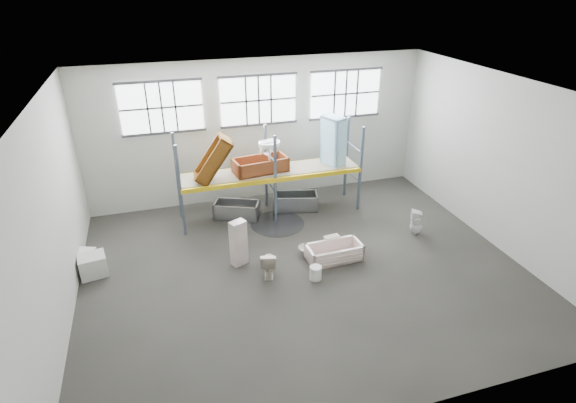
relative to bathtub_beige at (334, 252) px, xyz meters
name	(u,v)px	position (x,y,z in m)	size (l,w,h in m)	color
floor	(303,270)	(-1.00, -0.20, -0.28)	(12.00, 10.00, 0.10)	#403D37
ceiling	(307,89)	(-1.00, -0.20, 4.82)	(12.00, 10.00, 0.10)	silver
wall_back	(259,130)	(-1.00, 4.85, 2.27)	(12.00, 0.10, 5.00)	#B1B1A5
wall_front	(405,313)	(-1.00, -5.25, 2.27)	(12.00, 0.10, 5.00)	beige
wall_left	(49,222)	(-7.05, -0.20, 2.27)	(0.10, 10.00, 5.00)	beige
wall_right	(501,163)	(5.05, -0.20, 2.27)	(0.10, 10.00, 5.00)	#B1B1A4
window_left	(162,107)	(-4.20, 4.74, 3.37)	(2.60, 0.04, 1.60)	white
window_mid	(258,100)	(-1.00, 4.74, 3.37)	(2.60, 0.04, 1.60)	white
window_right	(345,94)	(2.20, 4.74, 3.37)	(2.60, 0.04, 1.60)	white
rack_upright_la	(181,192)	(-4.00, 2.70, 1.27)	(0.08, 0.08, 3.00)	slate
rack_upright_lb	(177,177)	(-4.00, 3.90, 1.27)	(0.08, 0.08, 3.00)	slate
rack_upright_ma	(275,180)	(-1.00, 2.70, 1.27)	(0.08, 0.08, 3.00)	slate
rack_upright_mb	(266,167)	(-1.00, 3.90, 1.27)	(0.08, 0.08, 3.00)	slate
rack_upright_ra	(361,170)	(2.00, 2.70, 1.27)	(0.08, 0.08, 3.00)	slate
rack_upright_rb	(346,157)	(2.00, 3.90, 1.27)	(0.08, 0.08, 3.00)	slate
rack_beam_front	(275,180)	(-1.00, 2.70, 1.27)	(6.00, 0.10, 0.14)	yellow
rack_beam_back	(266,167)	(-1.00, 3.90, 1.27)	(6.00, 0.10, 0.14)	yellow
shelf_deck	(270,171)	(-1.00, 3.30, 1.35)	(5.90, 1.10, 0.03)	gray
wet_patch	(277,224)	(-1.00, 2.50, -0.23)	(1.80, 1.80, 0.00)	black
bathtub_beige	(334,252)	(0.00, 0.00, 0.00)	(1.60, 0.75, 0.47)	beige
cistern_spare	(332,242)	(0.10, 0.46, 0.05)	(0.45, 0.21, 0.43)	beige
sink_in_tub	(306,249)	(-0.69, 0.48, -0.07)	(0.48, 0.48, 0.17)	beige
toilet_beige	(268,263)	(-2.01, -0.17, 0.15)	(0.43, 0.75, 0.76)	beige
cistern_tall	(239,243)	(-2.67, 0.58, 0.45)	(0.44, 0.29, 1.36)	beige
toilet_white	(417,222)	(3.03, 0.58, 0.19)	(0.38, 0.39, 0.84)	white
steel_tub_left	(237,210)	(-2.19, 3.35, 0.04)	(1.49, 0.69, 0.55)	#B8BAC0
steel_tub_right	(295,201)	(-0.10, 3.36, 0.05)	(1.53, 0.72, 0.56)	#A4A9AD
rust_tub_flat	(260,165)	(-1.34, 3.31, 1.59)	(1.76, 0.82, 0.49)	#9C451D
rust_tub_tilted	(213,159)	(-2.90, 3.06, 2.06)	(1.58, 0.74, 0.44)	brown
sink_on_shelf	(270,159)	(-1.08, 3.08, 1.86)	(0.71, 0.55, 0.63)	white
blue_tub_upright	(333,142)	(1.19, 3.26, 2.16)	(1.72, 0.81, 0.48)	#A4DCF7
bucket	(316,273)	(-0.84, -0.74, -0.04)	(0.33, 0.33, 0.38)	silver
carton_near	(93,265)	(-6.62, 1.22, 0.07)	(0.71, 0.61, 0.61)	beige
carton_far	(83,260)	(-6.93, 1.69, 0.01)	(0.60, 0.60, 0.50)	silver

